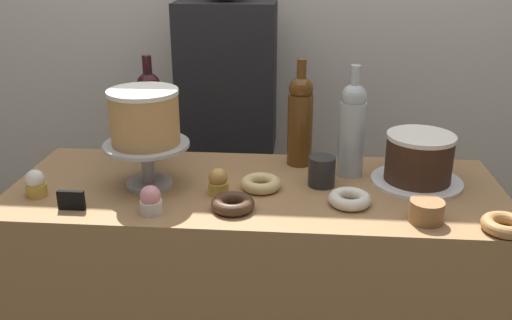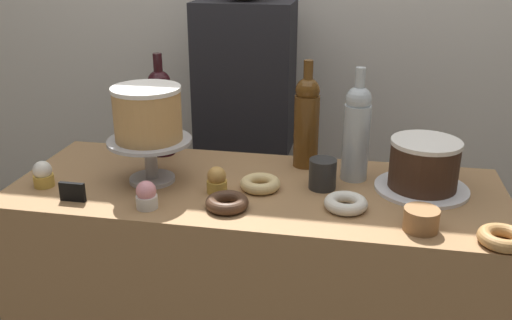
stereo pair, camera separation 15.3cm
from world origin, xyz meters
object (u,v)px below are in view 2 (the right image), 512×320
at_px(wine_bottle_amber, 307,120).
at_px(wine_bottle_dark_red, 161,111).
at_px(cake_stand_pedestal, 150,152).
at_px(white_layer_cake, 148,113).
at_px(cupcake_strawberry, 146,195).
at_px(coffee_cup_ceramic, 323,174).
at_px(cupcake_caramel, 217,180).
at_px(donut_maple, 503,238).
at_px(donut_glazed, 260,184).
at_px(cookie_stack, 421,219).
at_px(price_sign_chalkboard, 72,192).
at_px(wine_bottle_clear, 356,131).
at_px(donut_sugar, 346,203).
at_px(cupcake_vanilla, 43,175).
at_px(chocolate_round_cake, 424,164).
at_px(barista_figure, 245,149).
at_px(donut_chocolate, 227,203).

bearing_deg(wine_bottle_amber, wine_bottle_dark_red, 177.89).
relative_size(cake_stand_pedestal, white_layer_cake, 1.24).
distance_m(cupcake_strawberry, coffee_cup_ceramic, 0.48).
xyz_separation_m(cupcake_caramel, donut_maple, (0.71, -0.15, -0.02)).
distance_m(cupcake_caramel, donut_glazed, 0.12).
relative_size(donut_maple, cookie_stack, 1.33).
bearing_deg(wine_bottle_amber, donut_glazed, -117.28).
distance_m(white_layer_cake, donut_glazed, 0.37).
relative_size(donut_maple, price_sign_chalkboard, 1.60).
bearing_deg(wine_bottle_clear, wine_bottle_dark_red, 171.48).
xyz_separation_m(wine_bottle_amber, donut_sugar, (0.13, -0.28, -0.13)).
distance_m(white_layer_cake, donut_sugar, 0.59).
relative_size(cupcake_vanilla, cupcake_caramel, 1.00).
xyz_separation_m(chocolate_round_cake, coffee_cup_ceramic, (-0.27, -0.04, -0.04)).
height_order(cake_stand_pedestal, barista_figure, barista_figure).
distance_m(price_sign_chalkboard, barista_figure, 0.85).
relative_size(wine_bottle_clear, wine_bottle_dark_red, 1.00).
bearing_deg(donut_sugar, cake_stand_pedestal, 171.92).
xyz_separation_m(cake_stand_pedestal, coffee_cup_ceramic, (0.48, 0.04, -0.04)).
relative_size(cupcake_strawberry, cupcake_caramel, 1.00).
bearing_deg(donut_sugar, donut_chocolate, -169.92).
xyz_separation_m(chocolate_round_cake, wine_bottle_clear, (-0.19, 0.05, 0.07)).
xyz_separation_m(cupcake_strawberry, donut_glazed, (0.27, 0.17, -0.02)).
relative_size(donut_chocolate, barista_figure, 0.07).
bearing_deg(donut_maple, cake_stand_pedestal, 168.00).
height_order(cupcake_strawberry, coffee_cup_ceramic, coffee_cup_ceramic).
bearing_deg(coffee_cup_ceramic, donut_sugar, -59.83).
xyz_separation_m(donut_chocolate, coffee_cup_ceramic, (0.23, 0.17, 0.03)).
bearing_deg(cupcake_caramel, price_sign_chalkboard, -160.69).
relative_size(wine_bottle_clear, cookie_stack, 3.87).
relative_size(wine_bottle_dark_red, price_sign_chalkboard, 4.65).
distance_m(cake_stand_pedestal, price_sign_chalkboard, 0.24).
bearing_deg(coffee_cup_ceramic, cupcake_strawberry, -154.14).
bearing_deg(cupcake_strawberry, donut_chocolate, 10.00).
height_order(cupcake_strawberry, donut_chocolate, cupcake_strawberry).
relative_size(white_layer_cake, price_sign_chalkboard, 2.72).
bearing_deg(price_sign_chalkboard, barista_figure, 69.06).
distance_m(cupcake_vanilla, coffee_cup_ceramic, 0.78).
bearing_deg(donut_chocolate, price_sign_chalkboard, -175.25).
height_order(white_layer_cake, cupcake_strawberry, white_layer_cake).
distance_m(donut_glazed, cookie_stack, 0.45).
xyz_separation_m(wine_bottle_amber, coffee_cup_ceramic, (0.06, -0.16, -0.10)).
bearing_deg(price_sign_chalkboard, donut_chocolate, 4.75).
relative_size(cupcake_vanilla, donut_maple, 0.66).
bearing_deg(cupcake_caramel, cupcake_vanilla, -173.90).
relative_size(chocolate_round_cake, cookie_stack, 2.25).
distance_m(cake_stand_pedestal, wine_bottle_clear, 0.58).
xyz_separation_m(donut_glazed, cookie_stack, (0.42, -0.16, 0.01)).
bearing_deg(barista_figure, donut_maple, -46.63).
bearing_deg(wine_bottle_amber, cake_stand_pedestal, -154.09).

